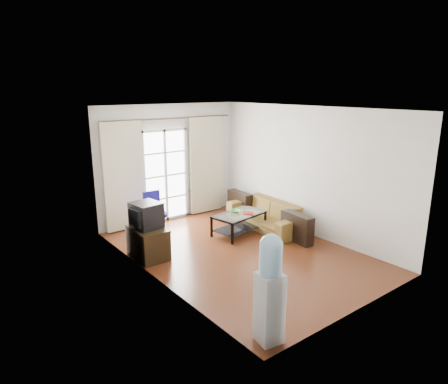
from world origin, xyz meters
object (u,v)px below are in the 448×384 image
at_px(crt_tv, 145,215).
at_px(sofa, 266,214).
at_px(water_cooler, 270,287).
at_px(tv_stand, 148,243).
at_px(task_chair, 156,223).
at_px(coffee_table, 239,221).

bearing_deg(crt_tv, sofa, -10.39).
bearing_deg(water_cooler, tv_stand, 99.44).
xyz_separation_m(sofa, task_chair, (-2.20, 1.04, -0.02)).
relative_size(coffee_table, tv_stand, 1.56).
bearing_deg(coffee_table, crt_tv, 176.40).
bearing_deg(tv_stand, sofa, -1.36).
relative_size(tv_stand, water_cooler, 0.56).
relative_size(coffee_table, crt_tv, 2.19).
bearing_deg(water_cooler, task_chair, 90.24).
height_order(sofa, tv_stand, sofa).
distance_m(tv_stand, water_cooler, 3.22).
bearing_deg(water_cooler, coffee_table, 65.27).
xyz_separation_m(crt_tv, task_chair, (0.66, 0.89, -0.53)).
bearing_deg(crt_tv, task_chair, 45.87).
distance_m(sofa, crt_tv, 2.92).
bearing_deg(task_chair, crt_tv, -123.70).
bearing_deg(coffee_table, tv_stand, 177.95).
bearing_deg(coffee_table, task_chair, 144.64).
xyz_separation_m(sofa, coffee_table, (-0.76, 0.02, -0.00)).
relative_size(tv_stand, crt_tv, 1.41).
relative_size(coffee_table, task_chair, 1.31).
distance_m(tv_stand, task_chair, 1.16).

